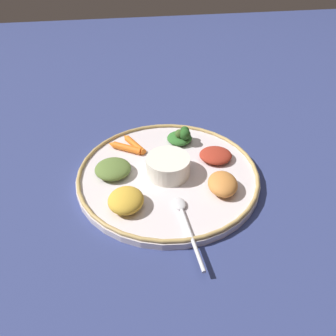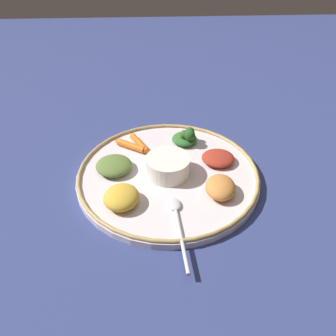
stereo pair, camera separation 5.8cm
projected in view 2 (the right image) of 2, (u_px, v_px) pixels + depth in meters
ground_plane at (168, 179)px, 0.78m from camera, size 2.40×2.40×0.00m
platter at (168, 176)px, 0.77m from camera, size 0.39×0.39×0.01m
platter_rim at (168, 172)px, 0.77m from camera, size 0.38×0.38×0.01m
center_bowl at (168, 165)px, 0.75m from camera, size 0.09×0.09×0.04m
spoon at (178, 221)px, 0.66m from camera, size 0.03×0.18×0.01m
greens_pile at (186, 137)px, 0.85m from camera, size 0.06×0.06×0.04m
carrot_near_spoon at (138, 142)px, 0.85m from camera, size 0.05×0.08×0.01m
carrot_outer at (129, 145)px, 0.84m from camera, size 0.08×0.06×0.02m
mound_collards at (114, 166)px, 0.77m from camera, size 0.08×0.08×0.03m
mound_squash at (220, 187)px, 0.71m from camera, size 0.07×0.08×0.03m
mound_beet at (218, 158)px, 0.79m from camera, size 0.08×0.07×0.02m
mound_lentil_yellow at (121, 197)px, 0.69m from camera, size 0.08×0.09×0.03m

